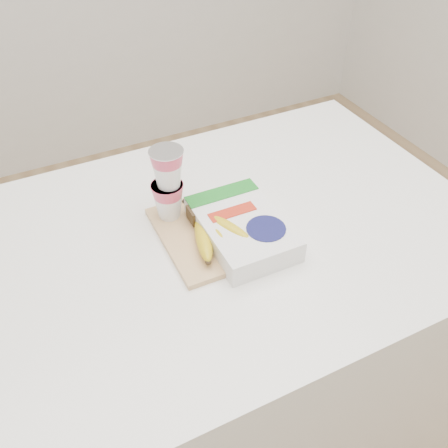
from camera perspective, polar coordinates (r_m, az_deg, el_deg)
name	(u,v)px	position (r m, az deg, el deg)	size (l,w,h in m)	color
room	(216,81)	(0.97, -0.87, 15.99)	(4.00, 4.00, 4.00)	tan
table	(219,352)	(1.55, -0.54, -14.41)	(1.29, 0.86, 0.97)	white
cutting_board	(206,234)	(1.17, -2.03, -1.11)	(0.21, 0.28, 0.01)	#E4AB7D
bananas	(213,231)	(1.13, -1.31, -0.82)	(0.14, 0.19, 0.06)	#382816
yogurt_stack	(168,182)	(1.16, -6.46, 4.79)	(0.08, 0.08, 0.18)	white
cereal_box	(242,228)	(1.15, 2.06, -0.50)	(0.18, 0.27, 0.06)	white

